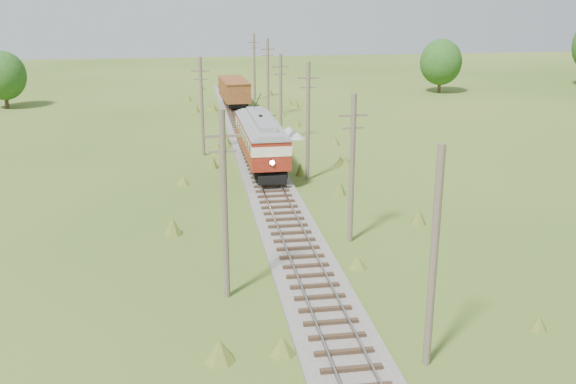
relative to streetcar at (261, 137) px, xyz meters
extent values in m
cube|color=#605B54|center=(0.00, -0.40, -2.55)|extent=(3.60, 96.00, 0.25)
cube|color=#726659|center=(-0.72, -0.40, -2.19)|extent=(0.08, 96.00, 0.17)
cube|color=#726659|center=(0.72, -0.40, -2.19)|extent=(0.08, 96.00, 0.17)
cube|color=#2D2116|center=(0.00, -0.40, -2.35)|extent=(2.40, 96.00, 0.16)
cube|color=black|center=(0.00, 0.00, -1.66)|extent=(2.62, 11.42, 0.46)
cube|color=maroon|center=(0.00, 0.00, -0.62)|extent=(3.07, 12.42, 1.13)
cube|color=#EFE7C4|center=(0.00, 0.00, 0.30)|extent=(3.10, 12.48, 0.72)
cube|color=black|center=(0.00, 0.00, 0.30)|extent=(3.12, 11.92, 0.57)
cube|color=maroon|center=(0.00, 0.00, 0.82)|extent=(3.07, 12.42, 0.31)
cube|color=gray|center=(0.00, 0.00, 1.16)|extent=(3.13, 12.54, 0.39)
cube|color=gray|center=(0.00, 0.00, 1.51)|extent=(1.44, 9.30, 0.41)
sphere|color=#FFF2BF|center=(0.09, -6.27, -0.47)|extent=(0.37, 0.37, 0.37)
cylinder|color=black|center=(-0.03, 1.86, 2.68)|extent=(0.13, 4.80, 1.99)
cylinder|color=black|center=(-0.70, -4.69, -1.71)|extent=(0.14, 0.83, 0.83)
cylinder|color=black|center=(0.84, -4.67, -1.71)|extent=(0.14, 0.83, 0.83)
cylinder|color=black|center=(-0.84, 4.67, -1.71)|extent=(0.14, 0.83, 0.83)
cylinder|color=black|center=(0.70, 4.70, -1.71)|extent=(0.14, 0.83, 0.83)
cube|color=black|center=(0.00, 29.26, -1.73)|extent=(2.76, 8.13, 0.56)
cube|color=maroon|center=(0.00, 29.26, -0.34)|extent=(3.39, 9.05, 2.22)
cube|color=maroon|center=(0.00, 29.26, 0.83)|extent=(3.46, 9.23, 0.13)
cylinder|color=black|center=(-0.68, 26.55, -1.67)|extent=(0.18, 0.90, 0.89)
cylinder|color=black|center=(0.98, 26.64, -1.67)|extent=(0.18, 0.90, 0.89)
cylinder|color=black|center=(-0.98, 31.88, -1.67)|extent=(0.18, 0.90, 0.89)
cylinder|color=black|center=(0.68, 31.97, -1.67)|extent=(0.18, 0.90, 0.89)
cone|color=gray|center=(4.12, 11.79, -2.14)|extent=(2.86, 2.86, 1.07)
cone|color=gray|center=(4.84, 10.90, -2.37)|extent=(1.61, 1.61, 0.63)
cylinder|color=brown|center=(3.10, -29.40, 1.72)|extent=(0.30, 0.30, 8.80)
cylinder|color=brown|center=(3.30, -16.40, 1.62)|extent=(0.30, 0.30, 8.60)
cube|color=brown|center=(3.30, -16.40, 4.72)|extent=(1.60, 0.12, 0.12)
cube|color=brown|center=(3.30, -16.40, 4.02)|extent=(1.20, 0.10, 0.10)
cylinder|color=brown|center=(3.20, -3.40, 1.82)|extent=(0.30, 0.30, 9.00)
cube|color=brown|center=(3.20, -3.40, 5.12)|extent=(1.60, 0.12, 0.12)
cube|color=brown|center=(3.20, -3.40, 4.42)|extent=(1.20, 0.10, 0.10)
cylinder|color=brown|center=(3.00, 9.60, 1.52)|extent=(0.30, 0.30, 8.40)
cube|color=brown|center=(3.00, 9.60, 4.52)|extent=(1.60, 0.12, 0.12)
cube|color=brown|center=(3.00, 9.60, 3.82)|extent=(1.20, 0.10, 0.10)
cylinder|color=brown|center=(3.40, 22.60, 1.77)|extent=(0.30, 0.30, 8.90)
cube|color=brown|center=(3.40, 22.60, 5.02)|extent=(1.60, 0.12, 0.12)
cube|color=brown|center=(3.40, 22.60, 4.32)|extent=(1.20, 0.10, 0.10)
cylinder|color=brown|center=(3.20, 35.60, 1.67)|extent=(0.30, 0.30, 8.70)
cube|color=brown|center=(3.20, 35.60, 4.82)|extent=(1.60, 0.12, 0.12)
cube|color=brown|center=(3.20, 35.60, 4.12)|extent=(1.20, 0.10, 0.10)
cylinder|color=brown|center=(-4.20, -22.40, 1.82)|extent=(0.30, 0.30, 9.00)
cube|color=brown|center=(-4.20, -22.40, 5.12)|extent=(1.60, 0.12, 0.12)
cube|color=brown|center=(-4.20, -22.40, 4.42)|extent=(1.20, 0.10, 0.10)
cylinder|color=brown|center=(-4.50, 5.60, 1.62)|extent=(0.30, 0.30, 8.60)
cube|color=brown|center=(-4.50, 5.60, 4.72)|extent=(1.60, 0.12, 0.12)
cube|color=brown|center=(-4.50, 5.60, 4.02)|extent=(1.20, 0.10, 0.10)
cylinder|color=#38281C|center=(-28.00, 33.60, -1.51)|extent=(0.50, 0.50, 2.34)
ellipsoid|color=#1A4514|center=(-28.00, 33.60, 1.35)|extent=(5.46, 5.46, 6.01)
cylinder|color=#38281C|center=(30.00, 37.60, -1.42)|extent=(0.50, 0.50, 2.52)
ellipsoid|color=#1A4514|center=(30.00, 37.60, 1.66)|extent=(5.88, 5.88, 6.47)
camera|label=1|loc=(-5.58, -50.19, 11.20)|focal=40.00mm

